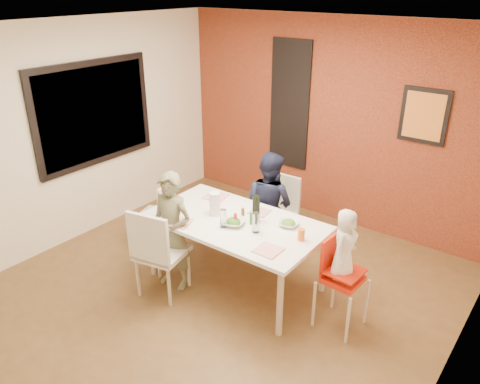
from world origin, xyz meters
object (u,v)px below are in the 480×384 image
Objects in this scene: paper_towel_roll at (215,204)px; chair_far at (280,208)px; child_near at (172,232)px; wine_bottle at (256,209)px; dining_table at (235,226)px; toddler at (345,245)px; chair_left at (160,211)px; high_chair at (339,274)px; child_far at (269,204)px; chair_near at (157,250)px.

chair_far is at bearing 79.74° from paper_towel_roll.
wine_bottle is (0.70, 0.54, 0.26)m from child_near.
dining_table is 2.70× the size of toddler.
chair_left is 3.29× the size of paper_towel_roll.
high_chair reaches higher than dining_table.
toddler is (1.28, -0.93, 0.38)m from chair_far.
chair_left is 2.88× the size of wine_bottle.
wine_bottle reaches higher than paper_towel_roll.
child_far is at bearing 112.08° from wine_bottle.
paper_towel_roll is at bearing -174.41° from dining_table.
dining_table is 1.25m from chair_left.
child_near reaches higher than chair_left.
child_near is at bearing -97.97° from chair_near.
child_near reaches higher than chair_far.
child_far reaches higher than chair_left.
chair_left is at bearing 36.44° from child_far.
toddler reaches higher than paper_towel_roll.
wine_bottle reaches higher than chair_far.
toddler reaches higher than chair_near.
chair_far is at bearing 111.06° from chair_left.
child_near is (0.72, -0.50, 0.18)m from chair_left.
chair_near is 3.91× the size of paper_towel_roll.
wine_bottle is at bearing 83.87° from toddler.
chair_left is (-1.23, 0.07, -0.23)m from dining_table.
wine_bottle reaches higher than dining_table.
child_far is at bearing 58.72° from toddler.
paper_towel_roll is (-1.47, -0.08, 0.01)m from toddler.
toddler is (1.21, 0.06, 0.19)m from dining_table.
paper_towel_roll reaches higher than chair_far.
child_near is (-0.02, 0.25, 0.09)m from chair_near.
child_near is 0.54m from paper_towel_roll.
chair_near is at bearing -130.43° from wine_bottle.
dining_table is 0.75m from child_far.
child_far is at bearing -91.24° from chair_far.
chair_far is 1.32× the size of toddler.
toddler is 2.66× the size of paper_towel_roll.
chair_left is at bearing 174.32° from paper_towel_roll.
high_chair is at bearing 6.35° from child_near.
high_chair is 0.72× the size of child_far.
toddler is 1.47m from paper_towel_roll.
high_chair is at bearing 157.63° from child_far.
chair_near is 1.47× the size of toddler.
high_chair is 1.35× the size of toddler.
chair_near is (-0.49, -0.68, -0.14)m from dining_table.
paper_towel_roll is at bearing 48.40° from child_near.
child_near reaches higher than child_far.
paper_towel_roll is (-0.44, -0.14, -0.02)m from wine_bottle.
high_chair is 0.71× the size of child_near.
dining_table is at bearing -149.06° from wine_bottle.
paper_towel_roll is (0.23, 0.66, 0.33)m from chair_near.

